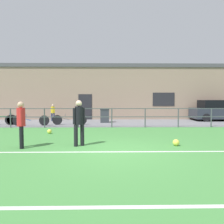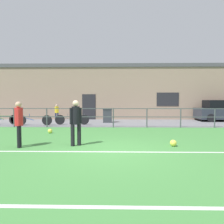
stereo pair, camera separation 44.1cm
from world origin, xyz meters
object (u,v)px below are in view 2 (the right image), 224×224
(player_goalkeeper, at_px, (76,120))
(bicycle_parked_3, at_px, (1,119))
(soccer_ball_match, at_px, (173,143))
(parked_car_red, at_px, (224,111))
(spectator_child, at_px, (57,111))
(bicycle_parked_1, at_px, (72,120))
(soccer_ball_spare, at_px, (50,131))
(player_winger, at_px, (19,121))
(bicycle_parked_2, at_px, (34,120))
(trash_bin_0, at_px, (107,116))
(bicycle_parked_0, at_px, (4,119))

(player_goalkeeper, height_order, bicycle_parked_3, player_goalkeeper)
(soccer_ball_match, xyz_separation_m, parked_car_red, (6.22, 9.11, 0.66))
(spectator_child, relative_size, bicycle_parked_1, 0.57)
(soccer_ball_match, xyz_separation_m, soccer_ball_spare, (-5.32, 2.88, -0.01))
(soccer_ball_match, relative_size, bicycle_parked_1, 0.11)
(parked_car_red, relative_size, bicycle_parked_3, 1.82)
(player_winger, height_order, bicycle_parked_2, player_winger)
(player_winger, bearing_deg, spectator_child, -14.43)
(soccer_ball_match, xyz_separation_m, bicycle_parked_3, (-9.66, 6.40, 0.23))
(spectator_child, bearing_deg, player_goalkeeper, 128.49)
(soccer_ball_spare, height_order, spectator_child, spectator_child)
(parked_car_red, bearing_deg, bicycle_parked_1, -166.39)
(bicycle_parked_3, bearing_deg, bicycle_parked_1, 0.00)
(soccer_ball_match, bearing_deg, trash_bin_0, 109.08)
(player_goalkeeper, relative_size, player_winger, 1.03)
(soccer_ball_spare, bearing_deg, parked_car_red, 28.35)
(spectator_child, distance_m, trash_bin_0, 4.23)
(player_winger, height_order, bicycle_parked_0, player_winger)
(bicycle_parked_3, relative_size, trash_bin_0, 2.35)
(bicycle_parked_0, bearing_deg, soccer_ball_match, -34.02)
(player_winger, height_order, spectator_child, player_winger)
(bicycle_parked_1, height_order, bicycle_parked_3, bicycle_parked_1)
(player_winger, xyz_separation_m, soccer_ball_match, (5.44, 0.25, -0.79))
(parked_car_red, xyz_separation_m, bicycle_parked_0, (-15.70, -2.71, -0.41))
(player_winger, distance_m, soccer_ball_match, 5.50)
(trash_bin_0, bearing_deg, player_winger, -108.91)
(player_winger, distance_m, bicycle_parked_1, 6.69)
(soccer_ball_match, relative_size, soccer_ball_spare, 1.08)
(player_goalkeeper, relative_size, parked_car_red, 0.39)
(bicycle_parked_1, distance_m, trash_bin_0, 2.66)
(parked_car_red, bearing_deg, bicycle_parked_2, -167.28)
(spectator_child, height_order, bicycle_parked_0, spectator_child)
(parked_car_red, height_order, bicycle_parked_0, parked_car_red)
(player_goalkeeper, relative_size, soccer_ball_match, 6.93)
(parked_car_red, height_order, trash_bin_0, parked_car_red)
(spectator_child, height_order, parked_car_red, parked_car_red)
(player_goalkeeper, relative_size, bicycle_parked_2, 0.71)
(bicycle_parked_2, distance_m, bicycle_parked_3, 2.35)
(soccer_ball_spare, xyz_separation_m, bicycle_parked_3, (-4.34, 3.52, 0.24))
(player_goalkeeper, bearing_deg, spectator_child, 80.35)
(parked_car_red, relative_size, bicycle_parked_1, 1.88)
(bicycle_parked_1, bearing_deg, bicycle_parked_2, -171.53)
(soccer_ball_match, relative_size, trash_bin_0, 0.24)
(player_goalkeeper, bearing_deg, parked_car_red, 13.78)
(soccer_ball_spare, bearing_deg, trash_bin_0, 61.73)
(soccer_ball_spare, distance_m, bicycle_parked_1, 3.55)
(parked_car_red, xyz_separation_m, bicycle_parked_3, (-15.89, -2.71, -0.43))
(soccer_ball_spare, relative_size, bicycle_parked_3, 0.10)
(bicycle_parked_3, xyz_separation_m, trash_bin_0, (6.98, 1.38, 0.17))
(spectator_child, bearing_deg, bicycle_parked_0, 62.73)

